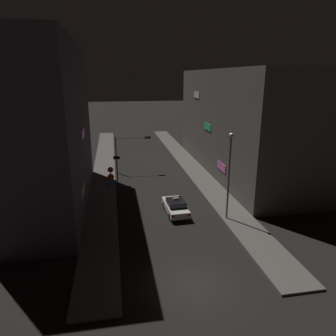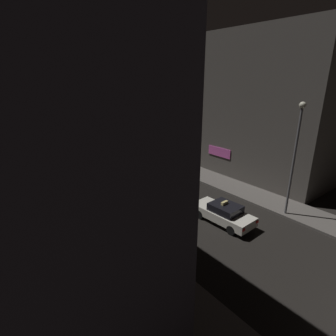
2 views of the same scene
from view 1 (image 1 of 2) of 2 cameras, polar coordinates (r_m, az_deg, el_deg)
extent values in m
plane|color=black|center=(21.13, 5.27, -20.68)|extent=(300.00, 300.00, 0.00)
cube|color=#5B5651|center=(44.88, -11.64, -0.16)|extent=(2.99, 57.76, 0.17)
cube|color=#5B5651|center=(46.18, 4.01, 0.62)|extent=(2.99, 57.76, 0.17)
cube|color=#3D3842|center=(32.25, -21.16, 6.95)|extent=(6.29, 20.84, 15.96)
cube|color=white|center=(29.03, -15.40, -3.96)|extent=(0.08, 2.80, 0.90)
cube|color=#D859B2|center=(31.90, -15.40, 6.21)|extent=(0.08, 2.80, 0.90)
cube|color=#514C47|center=(43.55, 13.70, 8.27)|extent=(9.91, 29.79, 13.61)
cube|color=#D859B2|center=(37.20, 9.81, 0.24)|extent=(0.08, 2.80, 0.90)
cube|color=#26CC66|center=(41.88, 7.32, 7.53)|extent=(0.08, 2.80, 0.90)
cube|color=white|center=(47.17, 5.30, 13.26)|extent=(0.08, 2.80, 0.90)
cube|color=silver|center=(30.08, 1.36, -7.23)|extent=(1.98, 4.47, 0.60)
cube|color=black|center=(29.68, 1.46, -6.41)|extent=(1.67, 2.05, 0.50)
cube|color=red|center=(27.91, 0.95, -8.98)|extent=(0.24, 0.07, 0.16)
cube|color=red|center=(28.27, 3.94, -8.67)|extent=(0.24, 0.07, 0.16)
cylinder|color=black|center=(31.25, -0.69, -6.88)|extent=(0.25, 0.65, 0.64)
cylinder|color=black|center=(31.59, 2.17, -6.62)|extent=(0.25, 0.65, 0.64)
cylinder|color=black|center=(28.83, 0.45, -8.99)|extent=(0.25, 0.65, 0.64)
cylinder|color=black|center=(29.19, 3.54, -8.68)|extent=(0.25, 0.65, 0.64)
cube|color=#F4E08C|center=(29.63, 1.41, -5.72)|extent=(0.57, 0.20, 0.20)
cylinder|color=slate|center=(42.33, -9.52, 2.37)|extent=(0.16, 0.16, 5.05)
cylinder|color=slate|center=(41.91, -6.72, 5.53)|extent=(4.30, 0.10, 0.10)
cube|color=black|center=(42.08, -3.78, 5.65)|extent=(0.80, 0.28, 0.32)
sphere|color=red|center=(41.89, -4.09, 5.60)|extent=(0.20, 0.20, 0.20)
sphere|color=#3F2D0C|center=(41.91, -3.76, 5.61)|extent=(0.20, 0.20, 0.20)
sphere|color=#0C3319|center=(41.94, -3.42, 5.62)|extent=(0.20, 0.20, 0.20)
cylinder|color=slate|center=(38.43, -9.35, -0.29)|extent=(0.16, 0.16, 3.50)
cube|color=black|center=(38.03, -9.46, 1.88)|extent=(0.80, 0.28, 0.32)
sphere|color=red|center=(37.86, -9.83, 1.79)|extent=(0.20, 0.20, 0.20)
sphere|color=#3F2D0C|center=(37.86, -9.45, 1.81)|extent=(0.20, 0.20, 0.20)
sphere|color=#0C3319|center=(37.86, -9.08, 1.83)|extent=(0.20, 0.20, 0.20)
cylinder|color=slate|center=(29.66, -10.35, -4.14)|extent=(0.10, 0.10, 4.46)
cylinder|color=red|center=(28.98, -10.56, -0.31)|extent=(0.53, 0.03, 0.53)
cylinder|color=red|center=(29.19, -10.49, -1.64)|extent=(0.61, 0.03, 0.61)
cylinder|color=blue|center=(29.42, -10.42, -2.94)|extent=(0.61, 0.03, 0.61)
cylinder|color=slate|center=(28.09, 11.12, -2.06)|extent=(0.16, 0.16, 7.52)
sphere|color=#EAE5C6|center=(27.10, 11.58, 5.93)|extent=(0.43, 0.43, 0.43)
camera|label=2|loc=(18.33, -34.36, 3.94)|focal=28.54mm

